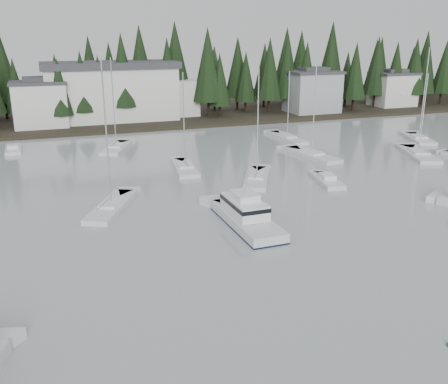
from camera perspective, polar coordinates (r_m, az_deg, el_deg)
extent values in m
cube|color=black|center=(115.18, -11.03, 9.18)|extent=(240.00, 54.00, 1.00)
cube|color=silver|center=(95.47, -20.26, 9.27)|extent=(9.00, 7.00, 7.50)
cube|color=#38383D|center=(95.03, -20.52, 11.64)|extent=(9.54, 7.42, 0.50)
cube|color=#38383D|center=(94.98, -20.56, 12.00)|extent=(4.95, 3.85, 0.80)
cube|color=#999EA0|center=(108.41, 10.04, 11.11)|extent=(10.00, 8.00, 8.00)
cube|color=#38383D|center=(108.02, 10.16, 13.35)|extent=(10.60, 8.48, 0.50)
cube|color=#38383D|center=(107.97, 10.18, 13.66)|extent=(5.50, 4.40, 0.80)
cube|color=silver|center=(122.35, 18.74, 10.96)|extent=(9.00, 7.00, 7.00)
cube|color=#38383D|center=(122.02, 18.91, 12.70)|extent=(9.54, 7.42, 0.50)
cube|color=#38383D|center=(121.98, 18.94, 12.98)|extent=(4.95, 3.85, 0.80)
cube|color=silver|center=(99.05, -12.71, 10.92)|extent=(24.00, 10.00, 10.00)
cube|color=#38383D|center=(98.60, -12.93, 13.98)|extent=(25.00, 11.00, 1.20)
cube|color=silver|center=(103.34, -6.09, 10.68)|extent=(10.00, 8.00, 7.00)
cube|color=silver|center=(45.25, 2.59, -3.61)|extent=(3.43, 10.54, 1.53)
cube|color=black|center=(45.29, 2.59, -3.74)|extent=(3.46, 10.60, 0.21)
cube|color=white|center=(45.18, 2.35, -1.64)|extent=(2.75, 5.50, 1.38)
cube|color=black|center=(45.07, 2.36, -1.24)|extent=(2.82, 5.55, 0.38)
cube|color=white|center=(44.86, 2.37, -0.43)|extent=(1.99, 2.76, 0.62)
cylinder|color=#A5A8AD|center=(44.63, 2.38, 0.50)|extent=(0.10, 0.10, 1.05)
cube|color=silver|center=(75.87, 21.31, 3.89)|extent=(6.53, 10.75, 1.05)
cube|color=white|center=(75.73, 21.36, 4.36)|extent=(3.23, 4.04, 0.30)
cylinder|color=#A5A8AD|center=(74.79, 21.82, 8.32)|extent=(0.14, 0.14, 10.88)
cube|color=silver|center=(82.39, 7.22, 5.99)|extent=(2.55, 10.27, 1.05)
cube|color=white|center=(82.26, 7.24, 6.43)|extent=(1.77, 3.50, 0.30)
cylinder|color=#A5A8AD|center=(81.43, 7.37, 9.89)|extent=(0.14, 0.14, 10.27)
cube|color=silver|center=(58.94, 3.75, 1.34)|extent=(6.50, 9.46, 1.05)
cube|color=white|center=(58.76, 3.76, 1.94)|extent=(3.05, 3.64, 0.30)
cylinder|color=#A5A8AD|center=(57.40, 3.88, 7.79)|extent=(0.14, 0.14, 12.41)
cube|color=silver|center=(76.20, -12.18, 4.77)|extent=(5.91, 9.17, 1.05)
cube|color=white|center=(76.06, -12.21, 5.24)|extent=(2.91, 3.49, 0.30)
cylinder|color=#A5A8AD|center=(74.99, -12.52, 9.92)|extent=(0.14, 0.14, 12.78)
cube|color=silver|center=(71.27, 9.98, 4.00)|extent=(4.19, 10.46, 1.05)
cube|color=white|center=(71.12, 10.01, 4.51)|extent=(2.42, 3.70, 0.30)
cylinder|color=#A5A8AD|center=(70.04, 10.26, 9.13)|extent=(0.14, 0.14, 11.84)
cube|color=silver|center=(50.59, -12.70, -1.89)|extent=(6.46, 9.71, 1.05)
cube|color=white|center=(50.38, -12.75, -1.20)|extent=(2.99, 3.69, 0.30)
cylinder|color=#A5A8AD|center=(48.64, -13.29, 6.39)|extent=(0.14, 0.14, 13.84)
cube|color=silver|center=(87.02, 21.35, 5.54)|extent=(5.88, 9.16, 1.05)
cube|color=white|center=(86.90, 21.39, 5.95)|extent=(2.97, 3.50, 0.30)
cylinder|color=#A5A8AD|center=(85.90, 21.91, 10.43)|extent=(0.14, 0.14, 13.96)
cube|color=silver|center=(63.58, -4.47, 2.55)|extent=(3.59, 8.87, 1.05)
cube|color=white|center=(63.41, -4.49, 3.11)|extent=(2.13, 3.13, 0.30)
cylinder|color=#A5A8AD|center=(62.22, -4.61, 8.16)|extent=(0.14, 0.14, 11.57)
cube|color=silver|center=(59.10, 11.69, 1.12)|extent=(3.39, 6.76, 0.90)
cube|color=white|center=(58.90, 11.73, 1.77)|extent=(1.86, 2.31, 0.55)
cube|color=silver|center=(79.35, -22.92, 4.32)|extent=(2.34, 5.68, 0.90)
cube|color=white|center=(79.21, -22.98, 4.81)|extent=(1.54, 1.84, 0.55)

